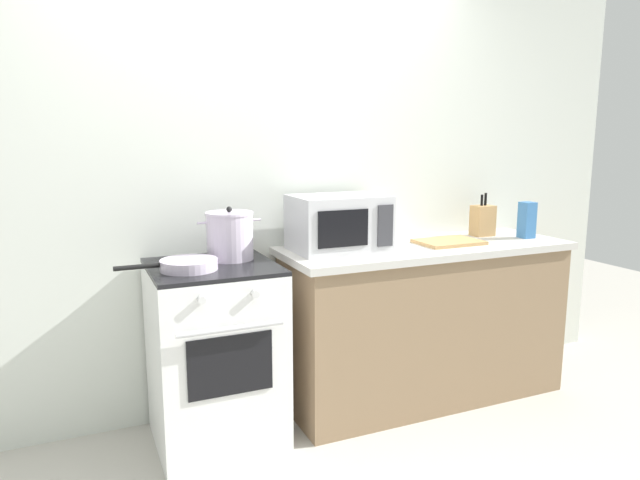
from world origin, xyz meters
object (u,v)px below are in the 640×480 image
object	(u,v)px
microwave	(339,223)
cutting_board	(449,242)
stove	(215,355)
knife_block	(483,220)
frying_pan	(188,265)
pasta_box	(527,220)
stock_pot	(230,236)

from	to	relation	value
microwave	cutting_board	world-z (taller)	microwave
stove	knife_block	size ratio (longest dim) A/B	3.44
frying_pan	microwave	xyz separation A→B (m)	(0.84, 0.14, 0.12)
microwave	knife_block	size ratio (longest dim) A/B	1.87
cutting_board	knife_block	xyz separation A→B (m)	(0.35, 0.14, 0.09)
microwave	pasta_box	bearing A→B (deg)	-5.06
cutting_board	pasta_box	distance (m)	0.56
knife_block	pasta_box	bearing A→B (deg)	-41.03
knife_block	microwave	bearing A→B (deg)	-176.54
frying_pan	microwave	distance (m)	0.87
stove	stock_pot	bearing A→B (deg)	37.39
cutting_board	knife_block	world-z (taller)	knife_block
stock_pot	cutting_board	world-z (taller)	stock_pot
stock_pot	knife_block	bearing A→B (deg)	1.88
pasta_box	cutting_board	bearing A→B (deg)	176.87
stock_pot	cutting_board	size ratio (longest dim) A/B	0.90
stock_pot	microwave	bearing A→B (deg)	-0.84
microwave	cutting_board	size ratio (longest dim) A/B	1.39
stove	cutting_board	world-z (taller)	cutting_board
stock_pot	frying_pan	size ratio (longest dim) A/B	0.70
stove	cutting_board	size ratio (longest dim) A/B	2.56
knife_block	pasta_box	xyz separation A→B (m)	(0.20, -0.17, 0.01)
stove	frying_pan	distance (m)	0.51
pasta_box	microwave	bearing A→B (deg)	174.94
frying_pan	cutting_board	xyz separation A→B (m)	(1.51, 0.07, -0.02)
microwave	knife_block	distance (m)	1.03
microwave	pasta_box	distance (m)	1.23
stock_pot	cutting_board	distance (m)	1.28
stock_pot	frying_pan	world-z (taller)	stock_pot
cutting_board	pasta_box	bearing A→B (deg)	-3.13
frying_pan	cutting_board	world-z (taller)	frying_pan
stock_pot	stove	bearing A→B (deg)	-142.61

